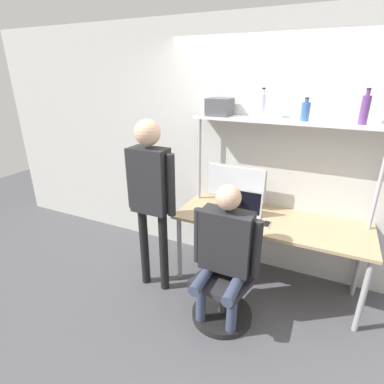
{
  "coord_description": "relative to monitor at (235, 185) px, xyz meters",
  "views": [
    {
      "loc": [
        0.43,
        -2.38,
        2.15
      ],
      "look_at": [
        -0.66,
        -0.08,
        1.13
      ],
      "focal_mm": 28.0,
      "sensor_mm": 36.0,
      "label": 1
    }
  ],
  "objects": [
    {
      "name": "wall_back",
      "position": [
        0.43,
        0.22,
        0.32
      ],
      "size": [
        8.0,
        0.06,
        2.7
      ],
      "color": "silver",
      "rests_on": "ground_plane"
    },
    {
      "name": "desk",
      "position": [
        0.43,
        -0.17,
        -0.32
      ],
      "size": [
        1.88,
        0.71,
        0.78
      ],
      "color": "tan",
      "rests_on": "ground_plane"
    },
    {
      "name": "ground_plane",
      "position": [
        0.43,
        -0.55,
        -1.03
      ],
      "size": [
        12.0,
        12.0,
        0.0
      ],
      "primitive_type": "plane",
      "color": "#4C4C51"
    },
    {
      "name": "laptop",
      "position": [
        0.18,
        -0.22,
        -0.17
      ],
      "size": [
        0.31,
        0.26,
        0.27
      ],
      "color": "#BCBCC1",
      "rests_on": "desk"
    },
    {
      "name": "storage_box",
      "position": [
        -0.22,
        0.03,
        0.8
      ],
      "size": [
        0.24,
        0.23,
        0.18
      ],
      "color": "#4C4C51",
      "rests_on": "shelf_unit"
    },
    {
      "name": "bottle_purple",
      "position": [
        1.07,
        0.03,
        0.83
      ],
      "size": [
        0.07,
        0.07,
        0.3
      ],
      "color": "#593372",
      "rests_on": "shelf_unit"
    },
    {
      "name": "office_chair",
      "position": [
        0.19,
        -0.78,
        -0.76
      ],
      "size": [
        0.56,
        0.56,
        0.89
      ],
      "color": "black",
      "rests_on": "ground_plane"
    },
    {
      "name": "person_seated",
      "position": [
        0.18,
        -0.83,
        -0.25
      ],
      "size": [
        0.61,
        0.47,
        1.32
      ],
      "color": "#38425B",
      "rests_on": "ground_plane"
    },
    {
      "name": "monitor",
      "position": [
        0.0,
        0.0,
        0.0
      ],
      "size": [
        0.65,
        0.24,
        0.46
      ],
      "color": "#B7B7BC",
      "rests_on": "desk"
    },
    {
      "name": "cell_phone",
      "position": [
        0.42,
        -0.3,
        -0.24
      ],
      "size": [
        0.07,
        0.15,
        0.01
      ],
      "color": "silver",
      "rests_on": "desk"
    },
    {
      "name": "person_standing",
      "position": [
        -0.63,
        -0.69,
        0.12
      ],
      "size": [
        0.53,
        0.24,
        1.77
      ],
      "color": "black",
      "rests_on": "ground_plane"
    },
    {
      "name": "bottle_blue",
      "position": [
        0.6,
        0.03,
        0.8
      ],
      "size": [
        0.08,
        0.08,
        0.21
      ],
      "color": "#335999",
      "rests_on": "shelf_unit"
    },
    {
      "name": "shelf_unit",
      "position": [
        0.43,
        0.03,
        0.47
      ],
      "size": [
        1.79,
        0.29,
        1.73
      ],
      "color": "white",
      "rests_on": "ground_plane"
    },
    {
      "name": "bottle_clear",
      "position": [
        0.21,
        0.03,
        0.83
      ],
      "size": [
        0.07,
        0.07,
        0.28
      ],
      "color": "silver",
      "rests_on": "shelf_unit"
    }
  ]
}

